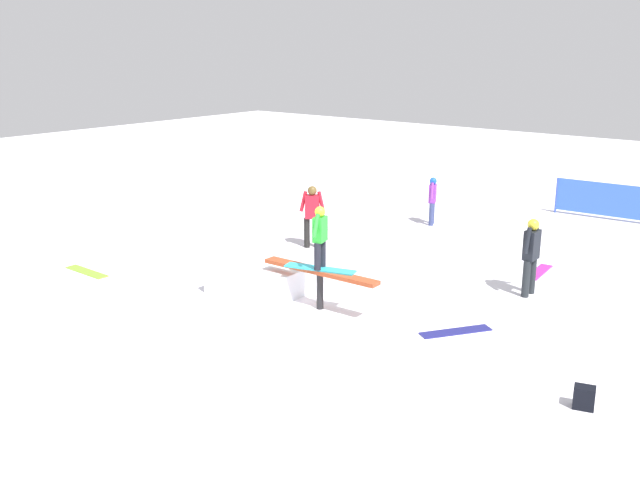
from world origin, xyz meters
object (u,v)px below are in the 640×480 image
Objects in this scene: loose_snowboard_magenta at (539,272)px; loose_snowboard_lime at (87,272)px; loose_snowboard_navy at (456,331)px; rail_feature at (320,275)px; backpack_on_snow at (584,397)px; main_rider_on_rail at (320,240)px; bystander_red at (312,213)px; bystander_black at (531,253)px; bystander_purple at (432,198)px.

loose_snowboard_magenta is 0.94× the size of loose_snowboard_lime.
loose_snowboard_lime is 0.97× the size of loose_snowboard_navy.
backpack_on_snow is (5.48, -0.75, -0.53)m from rail_feature.
rail_feature is 5.60m from loose_snowboard_magenta.
bystander_red is (-2.89, 3.31, -0.52)m from main_rider_on_rail.
loose_snowboard_magenta is 10.45m from loose_snowboard_lime.
backpack_on_snow is at bearing -146.97° from bystander_black.
bystander_purple is at bearing 67.09° from loose_snowboard_navy.
loose_snowboard_navy is (0.18, -4.34, 0.00)m from loose_snowboard_magenta.
bystander_purple is 4.89m from loose_snowboard_magenta.
loose_snowboard_magenta is at bearing 47.65° from main_rider_on_rail.
bystander_red is at bearing 115.63° from main_rider_on_rail.
rail_feature is 1.64× the size of bystander_red.
bystander_black reaches higher than bystander_purple.
loose_snowboard_navy is (8.35, 2.16, 0.00)m from loose_snowboard_lime.
bystander_purple is (-1.69, 7.33, 0.08)m from rail_feature.
main_rider_on_rail is 0.91× the size of bystander_red.
loose_snowboard_lime is (-3.97, -8.88, -0.77)m from bystander_purple.
loose_snowboard_navy is at bearing 177.47° from loose_snowboard_magenta.
bystander_red is 5.66m from loose_snowboard_lime.
bystander_red is at bearing 139.72° from bystander_purple.
bystander_purple is 10.82m from backpack_on_snow.
loose_snowboard_navy is (4.38, -6.72, -0.77)m from bystander_purple.
rail_feature is at bearing 139.87° from bystander_black.
backpack_on_snow is at bearing -157.36° from loose_snowboard_magenta.
rail_feature is at bearing 148.26° from loose_snowboard_magenta.
backpack_on_snow reaches higher than loose_snowboard_navy.
main_rider_on_rail is 4.42m from bystander_red.
loose_snowboard_magenta is at bearing -143.17° from bystander_purple.
main_rider_on_rail reaches higher than bystander_purple.
loose_snowboard_lime and loose_snowboard_navy have the same top height.
bystander_red is 9.33m from backpack_on_snow.
main_rider_on_rail reaches higher than bystander_black.
rail_feature is 7.79× the size of backpack_on_snow.
backpack_on_snow is at bearing -9.21° from rail_feature.
bystander_purple is 4.20m from bystander_red.
loose_snowboard_lime is (-5.66, -1.54, -1.42)m from main_rider_on_rail.
bystander_purple is 4.08× the size of backpack_on_snow.
bystander_red reaches higher than bystander_purple.
bystander_red is at bearing 129.64° from rail_feature.
loose_snowboard_lime is (-2.78, -4.85, -0.89)m from bystander_red.
backpack_on_snow is at bearing -162.11° from bystander_purple.
bystander_black reaches higher than loose_snowboard_magenta.
rail_feature reaches higher than backpack_on_snow.
rail_feature is 4.40m from bystander_red.
bystander_purple is 9.75m from loose_snowboard_lime.
backpack_on_snow is (2.79, -1.36, 0.16)m from loose_snowboard_navy.
bystander_red reaches higher than rail_feature.
backpack_on_snow is (2.56, -4.09, -0.75)m from bystander_black.
loose_snowboard_magenta is at bearing 36.31° from loose_snowboard_navy.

